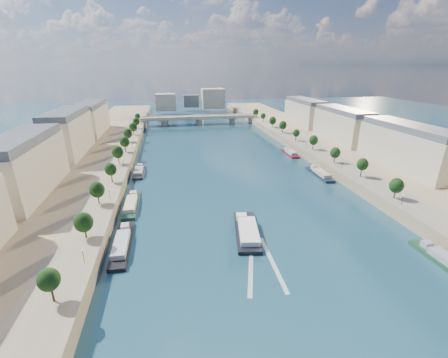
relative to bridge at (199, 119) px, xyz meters
name	(u,v)px	position (x,y,z in m)	size (l,w,h in m)	color
ground	(230,176)	(0.00, -144.59, -5.08)	(700.00, 700.00, 0.00)	#0B2734
quay_left	(78,181)	(-72.00, -144.59, -2.58)	(44.00, 520.00, 5.00)	#9E8460
quay_right	(358,163)	(72.00, -144.59, -2.58)	(44.00, 520.00, 5.00)	#9E8460
pave_left	(111,174)	(-57.00, -144.59, -0.03)	(14.00, 520.00, 0.10)	gray
pave_right	(334,160)	(57.00, -144.59, -0.03)	(14.00, 520.00, 0.10)	gray
trees_left	(115,161)	(-55.00, -142.59, 5.39)	(4.80, 268.80, 8.26)	#382B1E
trees_right	(322,146)	(55.00, -134.59, 5.39)	(4.80, 268.80, 8.26)	#382B1E
lamps_left	(117,175)	(-52.50, -154.59, 2.70)	(0.36, 200.36, 4.28)	black
lamps_right	(322,153)	(52.50, -139.59, 2.70)	(0.36, 200.36, 4.28)	black
buildings_left	(50,146)	(-85.00, -132.59, 11.37)	(16.00, 226.00, 23.20)	#B8AC8E
buildings_right	(370,133)	(85.00, -132.59, 11.37)	(16.00, 226.00, 23.20)	#B8AC8E
skyline	(195,100)	(3.19, 74.94, 9.57)	(79.00, 42.00, 22.00)	#B8AC8E
bridge	(199,119)	(0.00, 0.00, 0.00)	(112.00, 12.00, 8.15)	#C1B79E
tour_barge	(247,231)	(-5.41, -200.06, -4.16)	(11.45, 26.51, 3.63)	black
wake	(262,264)	(-5.41, -216.71, -5.06)	(11.82, 26.03, 0.04)	silver
moored_barges_left	(124,235)	(-45.50, -194.87, -4.24)	(5.00, 156.42, 3.60)	#1C1C3D
moored_barges_right	(365,205)	(45.50, -189.62, -4.24)	(5.00, 160.99, 3.60)	black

